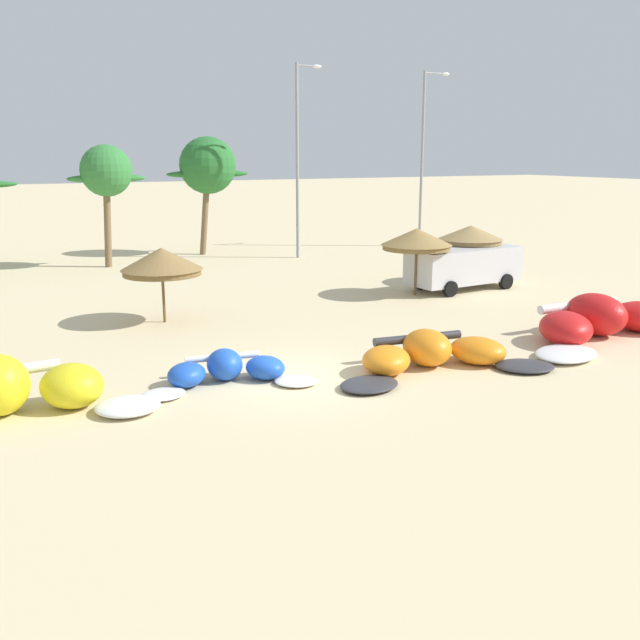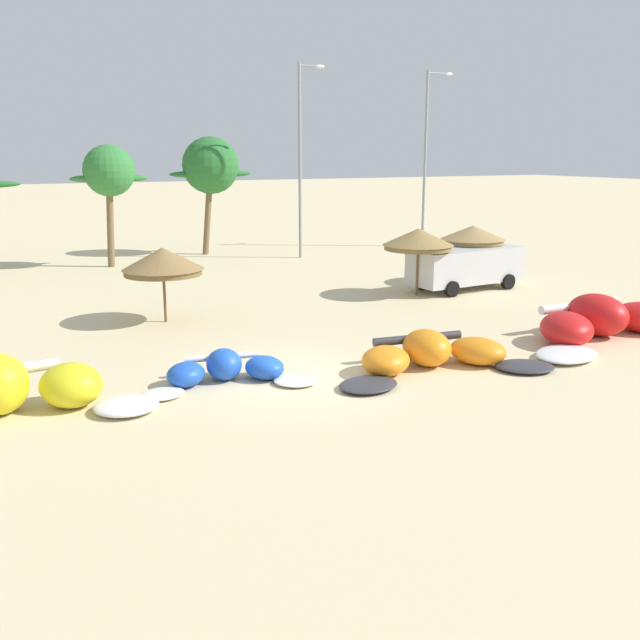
# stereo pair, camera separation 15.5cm
# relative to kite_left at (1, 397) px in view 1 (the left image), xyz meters

# --- Properties ---
(ground_plane) EXTENTS (260.00, 260.00, 0.00)m
(ground_plane) POSITION_rel_kite_left_xyz_m (7.24, -0.27, -0.55)
(ground_plane) COLOR beige
(kite_left) EXTENTS (6.99, 3.46, 1.44)m
(kite_left) POSITION_rel_kite_left_xyz_m (0.00, 0.00, 0.00)
(kite_left) COLOR white
(kite_left) RESTS_ON ground
(kite_left_of_center) EXTENTS (4.76, 2.58, 0.84)m
(kite_left_of_center) POSITION_rel_kite_left_xyz_m (5.46, 0.23, -0.23)
(kite_left_of_center) COLOR white
(kite_left_of_center) RESTS_ON ground
(kite_center) EXTENTS (6.72, 3.49, 1.03)m
(kite_center) POSITION_rel_kite_left_xyz_m (11.08, -1.21, -0.15)
(kite_center) COLOR #333338
(kite_center) RESTS_ON ground
(kite_right_of_center) EXTENTS (8.52, 3.94, 1.39)m
(kite_right_of_center) POSITION_rel_kite_left_xyz_m (18.16, -0.98, -0.02)
(kite_right_of_center) COLOR white
(kite_right_of_center) RESTS_ON ground
(beach_umbrella_middle) EXTENTS (2.89, 2.89, 2.69)m
(beach_umbrella_middle) POSITION_rel_kite_left_xyz_m (5.76, 7.71, 1.66)
(beach_umbrella_middle) COLOR brown
(beach_umbrella_middle) RESTS_ON ground
(beach_umbrella_near_palms) EXTENTS (2.99, 2.99, 2.85)m
(beach_umbrella_near_palms) POSITION_rel_kite_left_xyz_m (16.57, 7.70, 1.86)
(beach_umbrella_near_palms) COLOR brown
(beach_umbrella_near_palms) RESTS_ON ground
(beach_umbrella_outermost) EXTENTS (2.97, 2.97, 2.69)m
(beach_umbrella_outermost) POSITION_rel_kite_left_xyz_m (20.42, 8.94, 1.72)
(beach_umbrella_outermost) COLOR brown
(beach_umbrella_outermost) RESTS_ON ground
(parked_van) EXTENTS (5.48, 2.51, 1.84)m
(parked_van) POSITION_rel_kite_left_xyz_m (19.15, 7.86, 0.54)
(parked_van) COLOR silver
(parked_van) RESTS_ON ground
(palm_left_of_gap) EXTENTS (4.01, 2.67, 6.36)m
(palm_left_of_gap) POSITION_rel_kite_left_xyz_m (6.54, 21.42, 4.38)
(palm_left_of_gap) COLOR brown
(palm_left_of_gap) RESTS_ON ground
(palm_center_left) EXTENTS (4.97, 3.31, 6.86)m
(palm_center_left) POSITION_rel_kite_left_xyz_m (12.77, 23.72, 4.59)
(palm_center_left) COLOR brown
(palm_center_left) RESTS_ON ground
(lamppost_east_center) EXTENTS (1.62, 0.24, 10.72)m
(lamppost_east_center) POSITION_rel_kite_left_xyz_m (16.90, 19.96, 5.34)
(lamppost_east_center) COLOR gray
(lamppost_east_center) RESTS_ON ground
(lamppost_east) EXTENTS (1.96, 0.24, 10.87)m
(lamppost_east) POSITION_rel_kite_left_xyz_m (26.18, 21.07, 5.45)
(lamppost_east) COLOR gray
(lamppost_east) RESTS_ON ground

